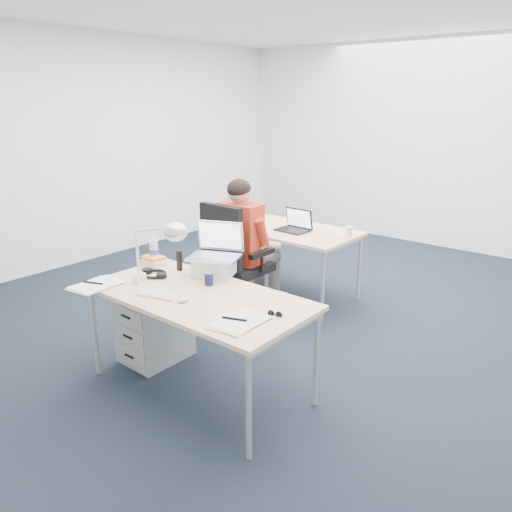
# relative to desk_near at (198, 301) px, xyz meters

# --- Properties ---
(floor) EXTENTS (7.00, 7.00, 0.00)m
(floor) POSITION_rel_desk_near_xyz_m (-0.31, 1.24, -0.68)
(floor) COLOR black
(floor) RESTS_ON ground
(room) EXTENTS (6.02, 7.02, 2.80)m
(room) POSITION_rel_desk_near_xyz_m (-0.31, 1.24, 1.03)
(room) COLOR white
(room) RESTS_ON ground
(desk_near) EXTENTS (1.60, 0.80, 0.73)m
(desk_near) POSITION_rel_desk_near_xyz_m (0.00, 0.00, 0.00)
(desk_near) COLOR #D9AA7D
(desk_near) RESTS_ON ground
(desk_far) EXTENTS (1.60, 0.80, 0.73)m
(desk_far) POSITION_rel_desk_near_xyz_m (-0.68, 1.86, 0.00)
(desk_far) COLOR #D9AA7D
(desk_far) RESTS_ON ground
(office_chair) EXTENTS (0.72, 0.72, 1.13)m
(office_chair) POSITION_rel_desk_near_xyz_m (-0.59, 1.07, -0.36)
(office_chair) COLOR black
(office_chair) RESTS_ON ground
(seated_person) EXTENTS (0.41, 0.71, 1.32)m
(seated_person) POSITION_rel_desk_near_xyz_m (-0.59, 1.26, -0.02)
(seated_person) COLOR #B62F1A
(seated_person) RESTS_ON ground
(drawer_pedestal_near) EXTENTS (0.40, 0.50, 0.55)m
(drawer_pedestal_near) POSITION_rel_desk_near_xyz_m (-0.60, 0.09, -0.41)
(drawer_pedestal_near) COLOR #9D9FA2
(drawer_pedestal_near) RESTS_ON ground
(drawer_pedestal_far) EXTENTS (0.40, 0.50, 0.55)m
(drawer_pedestal_far) POSITION_rel_desk_near_xyz_m (-1.09, 1.72, -0.41)
(drawer_pedestal_far) COLOR #9D9FA2
(drawer_pedestal_far) RESTS_ON ground
(silver_laptop) EXTENTS (0.45, 0.41, 0.39)m
(silver_laptop) POSITION_rel_desk_near_xyz_m (-0.18, 0.35, 0.24)
(silver_laptop) COLOR silver
(silver_laptop) RESTS_ON desk_near
(wireless_keyboard) EXTENTS (0.32, 0.20, 0.01)m
(wireless_keyboard) POSITION_rel_desk_near_xyz_m (-0.19, -0.18, 0.05)
(wireless_keyboard) COLOR white
(wireless_keyboard) RESTS_ON desk_near
(computer_mouse) EXTENTS (0.06, 0.09, 0.03)m
(computer_mouse) POSITION_rel_desk_near_xyz_m (0.03, -0.15, 0.06)
(computer_mouse) COLOR white
(computer_mouse) RESTS_ON desk_near
(headphones) EXTENTS (0.25, 0.19, 0.04)m
(headphones) POSITION_rel_desk_near_xyz_m (-0.52, 0.06, 0.07)
(headphones) COLOR black
(headphones) RESTS_ON desk_near
(can_koozie) EXTENTS (0.08, 0.08, 0.10)m
(can_koozie) POSITION_rel_desk_near_xyz_m (-0.07, 0.18, 0.10)
(can_koozie) COLOR #151C43
(can_koozie) RESTS_ON desk_near
(water_bottle) EXTENTS (0.08, 0.08, 0.22)m
(water_bottle) POSITION_rel_desk_near_xyz_m (-0.75, 0.25, 0.16)
(water_bottle) COLOR silver
(water_bottle) RESTS_ON desk_near
(bear_figurine) EXTENTS (0.10, 0.09, 0.16)m
(bear_figurine) POSITION_rel_desk_near_xyz_m (-0.18, 0.27, 0.13)
(bear_figurine) COLOR #3B7B20
(bear_figurine) RESTS_ON desk_near
(book_stack) EXTENTS (0.19, 0.15, 0.08)m
(book_stack) POSITION_rel_desk_near_xyz_m (-0.71, 0.21, 0.09)
(book_stack) COLOR silver
(book_stack) RESTS_ON desk_near
(cordless_phone) EXTENTS (0.05, 0.03, 0.16)m
(cordless_phone) POSITION_rel_desk_near_xyz_m (-0.47, 0.26, 0.13)
(cordless_phone) COLOR black
(cordless_phone) RESTS_ON desk_near
(papers_left) EXTENTS (0.26, 0.36, 0.01)m
(papers_left) POSITION_rel_desk_near_xyz_m (-0.68, -0.35, 0.05)
(papers_left) COLOR #D9DD80
(papers_left) RESTS_ON desk_near
(papers_right) EXTENTS (0.26, 0.35, 0.01)m
(papers_right) POSITION_rel_desk_near_xyz_m (0.51, -0.17, 0.05)
(papers_right) COLOR #D9DD80
(papers_right) RESTS_ON desk_near
(sunglasses) EXTENTS (0.11, 0.07, 0.02)m
(sunglasses) POSITION_rel_desk_near_xyz_m (0.62, 0.05, 0.06)
(sunglasses) COLOR black
(sunglasses) RESTS_ON desk_near
(desk_lamp) EXTENTS (0.50, 0.32, 0.53)m
(desk_lamp) POSITION_rel_desk_near_xyz_m (-0.33, -0.10, 0.31)
(desk_lamp) COLOR silver
(desk_lamp) RESTS_ON desk_near
(dark_laptop) EXTENTS (0.33, 0.32, 0.23)m
(dark_laptop) POSITION_rel_desk_near_xyz_m (-0.49, 1.81, 0.16)
(dark_laptop) COLOR black
(dark_laptop) RESTS_ON desk_far
(far_cup) EXTENTS (0.09, 0.09, 0.10)m
(far_cup) POSITION_rel_desk_near_xyz_m (0.06, 1.96, 0.10)
(far_cup) COLOR white
(far_cup) RESTS_ON desk_far
(far_papers) EXTENTS (0.28, 0.36, 0.01)m
(far_papers) POSITION_rel_desk_near_xyz_m (-1.29, 1.85, 0.05)
(far_papers) COLOR white
(far_papers) RESTS_ON desk_far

